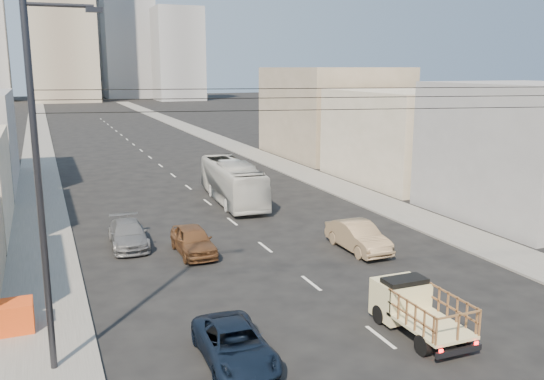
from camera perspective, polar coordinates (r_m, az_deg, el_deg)
ground at (r=21.33m, az=13.70°, el=-16.20°), size 420.00×420.00×0.00m
sidewalk_left at (r=85.66m, az=-22.18°, el=4.50°), size 3.50×180.00×0.12m
sidewalk_right at (r=88.71m, az=-6.79°, el=5.53°), size 3.50×180.00×0.12m
lane_dashes at (r=69.73m, az=-12.43°, el=3.53°), size 0.15×104.00×0.01m
flatbed_pickup at (r=22.99m, az=14.17°, el=-11.05°), size 1.95×4.41×1.90m
navy_pickup at (r=20.46m, az=-3.71°, el=-15.06°), size 2.31×4.79×1.31m
city_bus at (r=43.42m, az=-3.95°, el=0.82°), size 3.33×11.25×3.09m
sedan_brown at (r=31.69m, az=-7.82°, el=-4.96°), size 1.84×4.54×1.54m
sedan_tan at (r=32.33m, az=8.53°, el=-4.58°), size 1.72×4.86×1.60m
sedan_grey at (r=33.75m, az=-14.07°, el=-4.26°), size 2.17×4.96×1.42m
streetlamp_left at (r=19.41m, az=-21.82°, el=0.68°), size 2.36×0.25×12.00m
overhead_wires at (r=20.10m, az=12.47°, el=8.90°), size 23.01×5.02×0.72m
crate_stack at (r=24.48m, az=-24.67°, el=-11.39°), size 1.80×1.20×1.14m
bldg_right_near at (r=42.36m, az=24.05°, el=3.57°), size 10.00×12.00×9.00m
bldg_right_mid at (r=53.30m, az=13.57°, el=5.27°), size 11.00×14.00×8.00m
bldg_right_far at (r=67.05m, az=5.99°, el=7.71°), size 12.00×16.00×10.00m
midrise_ne at (r=202.47m, az=-14.08°, el=14.52°), size 16.00×16.00×40.00m
midrise_back at (r=216.12m, az=-17.95°, el=14.65°), size 18.00×18.00×44.00m
midrise_east at (r=184.81m, az=-9.29°, el=13.12°), size 14.00×14.00×28.00m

